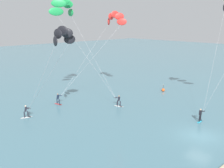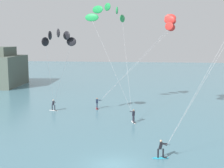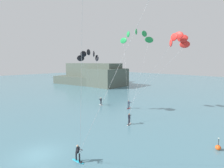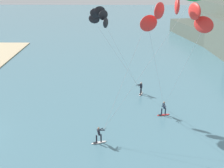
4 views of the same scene
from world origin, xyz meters
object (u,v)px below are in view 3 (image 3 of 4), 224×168
kitesurfer_mid_water (136,38)px  kitesurfer_far_out (175,44)px  kitesurfer_downwind (89,58)px  marker_buoy (218,147)px

kitesurfer_mid_water → kitesurfer_far_out: size_ratio=1.13×
kitesurfer_far_out → kitesurfer_downwind: bearing=-157.5°
kitesurfer_far_out → kitesurfer_downwind: kitesurfer_far_out is taller
kitesurfer_mid_water → kitesurfer_far_out: (8.17, -1.11, -1.63)m
kitesurfer_far_out → marker_buoy: (7.69, -4.93, -11.77)m
marker_buoy → kitesurfer_mid_water: bearing=159.1°
kitesurfer_downwind → kitesurfer_far_out: bearing=22.5°
kitesurfer_mid_water → kitesurfer_downwind: kitesurfer_mid_water is taller
kitesurfer_mid_water → kitesurfer_far_out: bearing=-7.7°
kitesurfer_downwind → marker_buoy: (21.24, 0.69, -9.77)m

